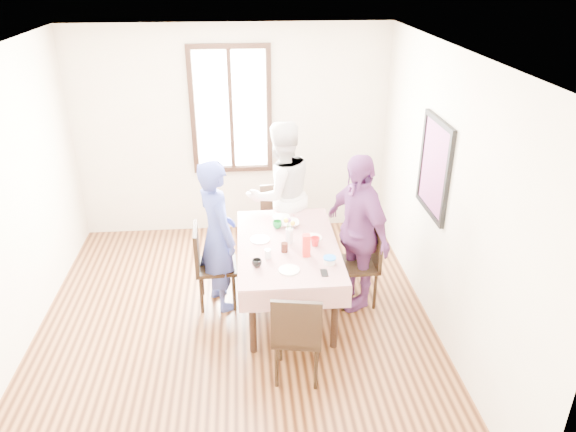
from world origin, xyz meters
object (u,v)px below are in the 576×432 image
(chair_near, at_px, (298,333))
(chair_right, at_px, (357,264))
(person_right, at_px, (357,232))
(person_left, at_px, (216,235))
(chair_left, at_px, (216,266))
(chair_far, at_px, (280,225))
(dining_table, at_px, (288,276))
(person_far, at_px, (280,193))

(chair_near, bearing_deg, chair_right, 65.80)
(person_right, bearing_deg, person_left, -117.51)
(chair_left, xyz_separation_m, chair_far, (0.74, 0.90, 0.00))
(chair_right, relative_size, person_right, 0.54)
(chair_right, height_order, chair_near, same)
(chair_near, bearing_deg, person_right, 66.52)
(dining_table, relative_size, chair_left, 1.67)
(chair_left, relative_size, person_far, 0.52)
(dining_table, height_order, chair_right, chair_right)
(dining_table, relative_size, chair_near, 1.67)
(dining_table, xyz_separation_m, chair_near, (0.00, -1.04, 0.08))
(person_left, bearing_deg, person_far, -64.23)
(chair_left, height_order, chair_far, same)
(dining_table, relative_size, person_far, 0.86)
(dining_table, height_order, person_left, person_left)
(person_far, bearing_deg, person_left, 26.63)
(person_far, xyz_separation_m, person_right, (0.72, -0.98, -0.04))
(dining_table, height_order, chair_left, chair_left)
(dining_table, height_order, person_far, person_far)
(chair_left, relative_size, chair_near, 1.00)
(chair_left, relative_size, person_left, 0.56)
(person_left, distance_m, person_right, 1.45)
(chair_left, xyz_separation_m, chair_right, (1.48, -0.09, 0.00))
(dining_table, distance_m, chair_far, 1.05)
(chair_near, height_order, person_left, person_left)
(dining_table, xyz_separation_m, chair_right, (0.74, 0.05, 0.08))
(chair_right, distance_m, person_left, 1.51)
(chair_right, bearing_deg, chair_left, 85.45)
(chair_right, xyz_separation_m, chair_near, (-0.74, -1.09, 0.00))
(chair_right, relative_size, person_left, 0.56)
(chair_right, distance_m, chair_near, 1.32)
(chair_near, relative_size, person_right, 0.54)
(chair_left, bearing_deg, chair_far, 137.80)
(person_far, bearing_deg, dining_table, 65.91)
(dining_table, distance_m, chair_near, 1.05)
(dining_table, xyz_separation_m, chair_far, (0.00, 1.04, 0.08))
(person_left, bearing_deg, chair_right, -118.66)
(person_left, distance_m, person_far, 1.14)
(chair_far, height_order, person_right, person_right)
(chair_far, xyz_separation_m, chair_near, (0.00, -2.09, 0.00))
(chair_near, distance_m, person_left, 1.43)
(dining_table, distance_m, chair_left, 0.76)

